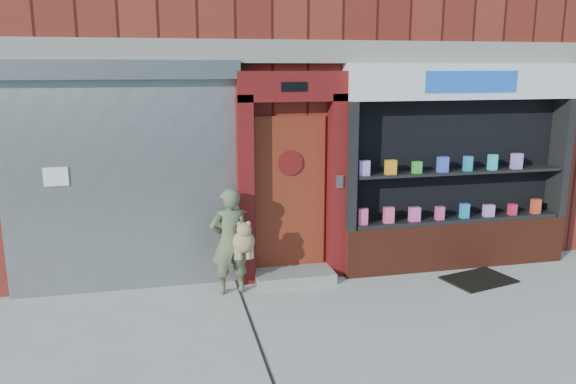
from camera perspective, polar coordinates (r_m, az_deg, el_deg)
name	(u,v)px	position (r m, az deg, el deg)	size (l,w,h in m)	color
ground	(392,329)	(6.75, 10.48, -13.57)	(80.00, 80.00, 0.00)	#9E9E99
building	(281,13)	(11.84, -0.69, 17.70)	(12.00, 8.16, 8.00)	maroon
shutter_bay	(121,164)	(7.58, -16.57, 2.71)	(3.10, 0.30, 3.04)	gray
red_door_bay	(292,178)	(7.74, 0.37, 1.47)	(1.52, 0.58, 2.90)	#4E0D0D
pharmacy_bay	(457,177)	(8.63, 16.80, 1.51)	(3.50, 0.41, 3.00)	maroon
woman	(232,241)	(7.42, -5.76, -4.98)	(0.59, 0.47, 1.43)	#556442
doormat	(479,279)	(8.47, 18.80, -8.41)	(0.92, 0.64, 0.02)	black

